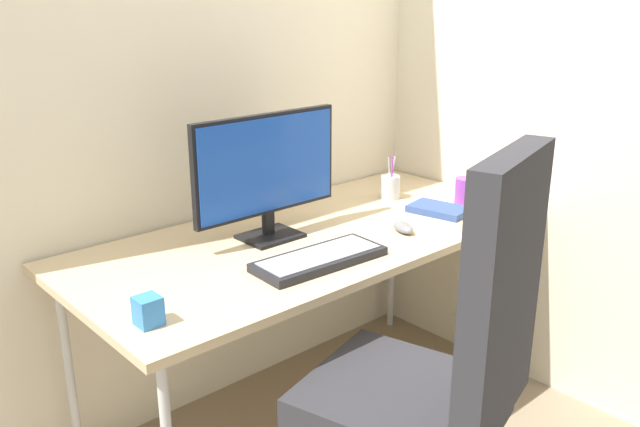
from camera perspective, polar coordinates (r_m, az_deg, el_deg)
ground_plane at (r=2.64m, az=-0.49°, el=-16.99°), size 8.00×8.00×0.00m
wall_back at (r=2.49m, az=-7.22°, el=15.26°), size 2.79×0.04×2.80m
wall_side_right at (r=2.72m, az=16.12°, el=14.97°), size 0.04×1.88×2.80m
desk at (r=2.31m, az=-0.54°, el=-2.54°), size 1.68×0.78×0.74m
office_chair at (r=1.75m, az=9.98°, el=-13.18°), size 0.58×0.61×1.21m
monitor at (r=2.20m, az=-4.53°, el=3.75°), size 0.56×0.15×0.42m
keyboard at (r=2.04m, az=-0.05°, el=-3.87°), size 0.43×0.19×0.03m
mouse at (r=2.32m, az=7.09°, el=-1.18°), size 0.09×0.12×0.03m
pen_holder at (r=2.68m, az=6.00°, el=2.30°), size 0.08×0.08×0.18m
notebook at (r=2.54m, az=10.06°, el=0.34°), size 0.17×0.23×0.03m
coffee_mug at (r=2.66m, az=12.29°, el=1.90°), size 0.12×0.08×0.10m
desk_clamp_accessory at (r=1.72m, az=-14.43°, el=-8.04°), size 0.06×0.06×0.08m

